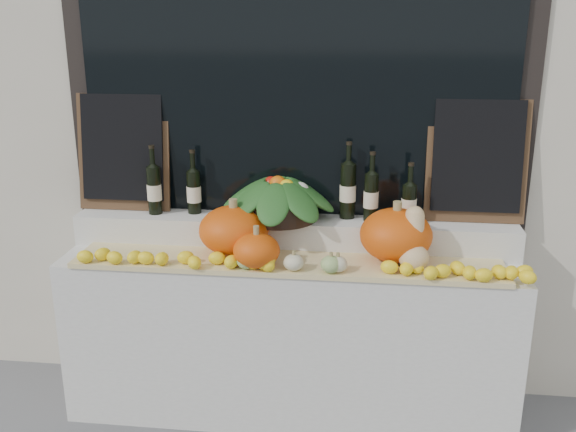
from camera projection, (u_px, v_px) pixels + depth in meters
The scene contains 17 objects.
display_sill at pixel (290, 334), 3.39m from camera, with size 2.30×0.55×0.88m, color silver.
rear_tier at pixel (293, 232), 3.37m from camera, with size 2.30×0.25×0.16m, color silver.
straw_bedding at pixel (287, 263), 3.13m from camera, with size 2.10×0.32×0.03m, color tan.
pumpkin_left at pixel (234, 230), 3.20m from camera, with size 0.35×0.35×0.24m, color #DD520B.
pumpkin_right at pixel (396, 235), 3.10m from camera, with size 0.35×0.35×0.26m, color #DD520B.
pumpkin_center at pixel (256, 250), 3.03m from camera, with size 0.22×0.22×0.16m, color #DD520B.
butternut_squash at pixel (414, 244), 3.00m from camera, with size 0.14×0.21×0.29m.
decorative_gourds at pixel (287, 260), 3.00m from camera, with size 0.52×0.12×0.15m.
lemon_heap at pixel (284, 263), 3.01m from camera, with size 2.20×0.16×0.06m, color yellow, non-canonical shape.
produce_bowl at pixel (278, 197), 3.31m from camera, with size 0.63×0.63×0.24m.
wine_bottle_far_left at pixel (154, 189), 3.38m from camera, with size 0.08×0.08×0.37m.
wine_bottle_near_left at pixel (194, 191), 3.39m from camera, with size 0.08×0.08×0.34m.
wine_bottle_tall at pixel (348, 190), 3.30m from camera, with size 0.08×0.08×0.40m.
wine_bottle_near_right at pixel (371, 196), 3.26m from camera, with size 0.08×0.08×0.36m.
wine_bottle_far_right at pixel (409, 204), 3.21m from camera, with size 0.08×0.08×0.32m.
chalkboard_left at pixel (123, 150), 3.41m from camera, with size 0.50×0.11×0.62m.
chalkboard_right at pixel (477, 159), 3.20m from camera, with size 0.50×0.11×0.62m.
Camera 1 is at (0.35, -1.49, 2.06)m, focal length 40.00 mm.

